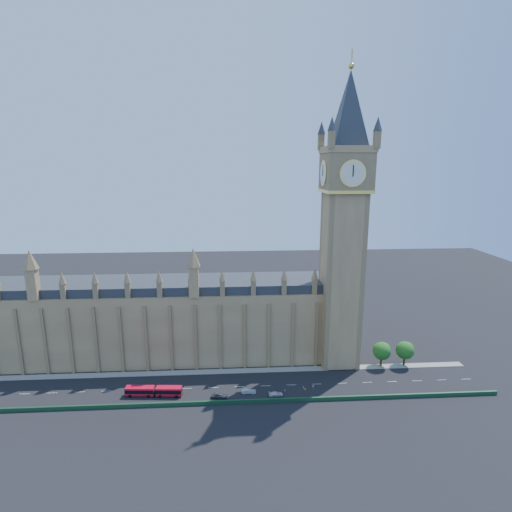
{
  "coord_description": "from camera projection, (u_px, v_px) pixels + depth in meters",
  "views": [
    {
      "loc": [
        2.22,
        -110.59,
        66.17
      ],
      "look_at": [
        9.68,
        10.0,
        38.82
      ],
      "focal_mm": 28.0,
      "sensor_mm": 36.0,
      "label": 1
    }
  ],
  "objects": [
    {
      "name": "ground",
      "position": [
        227.0,
        387.0,
        122.13
      ],
      "size": [
        400.0,
        400.0,
        0.0
      ],
      "primitive_type": "plane",
      "color": "black",
      "rests_on": "ground"
    },
    {
      "name": "palace_westminster",
      "position": [
        155.0,
        320.0,
        138.98
      ],
      "size": [
        120.0,
        20.0,
        28.0
      ],
      "color": "olive",
      "rests_on": "ground"
    },
    {
      "name": "cone_d",
      "position": [
        285.0,
        390.0,
        119.77
      ],
      "size": [
        0.4,
        0.4,
        0.62
      ],
      "rotation": [
        0.0,
        0.0,
        0.04
      ],
      "color": "black",
      "rests_on": "ground"
    },
    {
      "name": "car_white",
      "position": [
        276.0,
        394.0,
        117.28
      ],
      "size": [
        4.38,
        2.01,
        1.24
      ],
      "primitive_type": "imported",
      "rotation": [
        0.0,
        0.0,
        1.64
      ],
      "color": "silver",
      "rests_on": "ground"
    },
    {
      "name": "cone_b",
      "position": [
        303.0,
        387.0,
        121.4
      ],
      "size": [
        0.47,
        0.47,
        0.63
      ],
      "rotation": [
        0.0,
        0.0,
        -0.21
      ],
      "color": "black",
      "rests_on": "ground"
    },
    {
      "name": "car_silver",
      "position": [
        249.0,
        391.0,
        118.61
      ],
      "size": [
        4.44,
        1.72,
        1.44
      ],
      "primitive_type": "imported",
      "rotation": [
        0.0,
        0.0,
        1.53
      ],
      "color": "#AEB2B6",
      "rests_on": "ground"
    },
    {
      "name": "bridge_parapet",
      "position": [
        226.0,
        402.0,
        113.24
      ],
      "size": [
        160.0,
        0.6,
        1.2
      ],
      "primitive_type": "cube",
      "color": "#1E4C2D",
      "rests_on": "ground"
    },
    {
      "name": "kerb_north",
      "position": [
        227.0,
        371.0,
        131.36
      ],
      "size": [
        160.0,
        3.0,
        0.16
      ],
      "primitive_type": "cube",
      "color": "gray",
      "rests_on": "ground"
    },
    {
      "name": "red_bus",
      "position": [
        154.0,
        391.0,
        117.26
      ],
      "size": [
        16.66,
        3.69,
        2.81
      ],
      "rotation": [
        0.0,
        0.0,
        -0.07
      ],
      "color": "red",
      "rests_on": "ground"
    },
    {
      "name": "cone_a",
      "position": [
        305.0,
        389.0,
        120.36
      ],
      "size": [
        0.57,
        0.57,
        0.7
      ],
      "rotation": [
        0.0,
        0.0,
        -0.35
      ],
      "color": "black",
      "rests_on": "ground"
    },
    {
      "name": "cone_c",
      "position": [
        313.0,
        386.0,
        121.75
      ],
      "size": [
        0.51,
        0.51,
        0.79
      ],
      "rotation": [
        0.0,
        0.0,
        -0.03
      ],
      "color": "black",
      "rests_on": "ground"
    },
    {
      "name": "tree_east_near",
      "position": [
        382.0,
        350.0,
        133.85
      ],
      "size": [
        6.0,
        6.0,
        8.5
      ],
      "color": "#382619",
      "rests_on": "ground"
    },
    {
      "name": "car_grey",
      "position": [
        219.0,
        395.0,
        116.31
      ],
      "size": [
        4.8,
        2.37,
        1.57
      ],
      "primitive_type": "imported",
      "rotation": [
        0.0,
        0.0,
        1.46
      ],
      "color": "#44474D",
      "rests_on": "ground"
    },
    {
      "name": "elizabeth_tower",
      "position": [
        345.0,
        203.0,
        125.99
      ],
      "size": [
        20.59,
        20.59,
        105.0
      ],
      "color": "olive",
      "rests_on": "ground"
    },
    {
      "name": "tree_east_far",
      "position": [
        406.0,
        350.0,
        134.33
      ],
      "size": [
        6.0,
        6.0,
        8.5
      ],
      "color": "#382619",
      "rests_on": "ground"
    }
  ]
}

